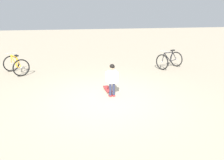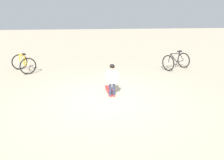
{
  "view_description": "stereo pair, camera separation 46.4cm",
  "coord_description": "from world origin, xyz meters",
  "views": [
    {
      "loc": [
        -5.88,
        0.89,
        2.6
      ],
      "look_at": [
        0.19,
        -0.23,
        0.55
      ],
      "focal_mm": 33.79,
      "sensor_mm": 36.0,
      "label": 1
    },
    {
      "loc": [
        -5.94,
        0.43,
        2.6
      ],
      "look_at": [
        0.19,
        -0.23,
        0.55
      ],
      "focal_mm": 33.79,
      "sensor_mm": 36.0,
      "label": 2
    }
  ],
  "objects": [
    {
      "name": "child_person",
      "position": [
        0.19,
        -0.23,
        0.66
      ],
      "size": [
        0.2,
        0.38,
        1.06
      ],
      "color": "#2D3351",
      "rests_on": "ground"
    },
    {
      "name": "bicycle_near",
      "position": [
        3.42,
        3.33,
        0.38
      ],
      "size": [
        1.28,
        1.2,
        0.85
      ],
      "color": "black",
      "rests_on": "ground"
    },
    {
      "name": "ground_plane",
      "position": [
        0.0,
        0.0,
        0.0
      ],
      "size": [
        50.0,
        50.0,
        0.0
      ],
      "primitive_type": "plane",
      "color": "tan"
    },
    {
      "name": "skateboard",
      "position": [
        0.72,
        -0.17,
        0.06
      ],
      "size": [
        0.64,
        0.24,
        0.07
      ],
      "color": "#B22D2D",
      "rests_on": "ground"
    },
    {
      "name": "bicycle_mid",
      "position": [
        3.11,
        -3.5,
        0.38
      ],
      "size": [
        1.11,
        1.27,
        0.85
      ],
      "color": "black",
      "rests_on": "ground"
    }
  ]
}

